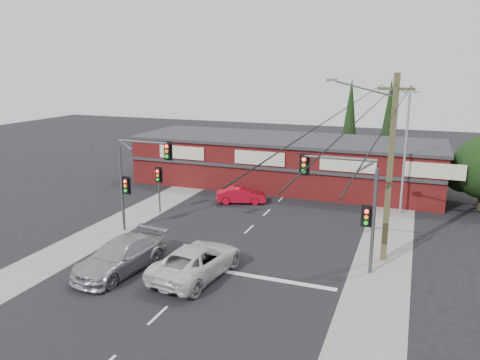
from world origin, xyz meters
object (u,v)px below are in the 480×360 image
(red_sedan, at_px, (241,195))
(utility_pole, at_px, (388,163))
(white_suv, at_px, (197,261))
(silver_suv, at_px, (120,256))
(shop_building, at_px, (285,161))

(red_sedan, relative_size, utility_pole, 0.38)
(white_suv, relative_size, silver_suv, 1.02)
(shop_building, height_order, utility_pole, utility_pole)
(white_suv, distance_m, silver_suv, 4.02)
(utility_pole, bearing_deg, red_sedan, 146.00)
(silver_suv, bearing_deg, white_suv, 20.46)
(white_suv, relative_size, utility_pole, 0.58)
(silver_suv, relative_size, shop_building, 0.21)
(red_sedan, xyz_separation_m, shop_building, (1.60, 6.60, 1.51))
(silver_suv, relative_size, utility_pole, 0.57)
(silver_suv, bearing_deg, red_sedan, 91.37)
(shop_building, bearing_deg, white_suv, -87.49)
(red_sedan, bearing_deg, white_suv, 171.75)
(shop_building, xyz_separation_m, utility_pole, (9.36, -14.00, 3.26))
(silver_suv, distance_m, red_sedan, 13.78)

